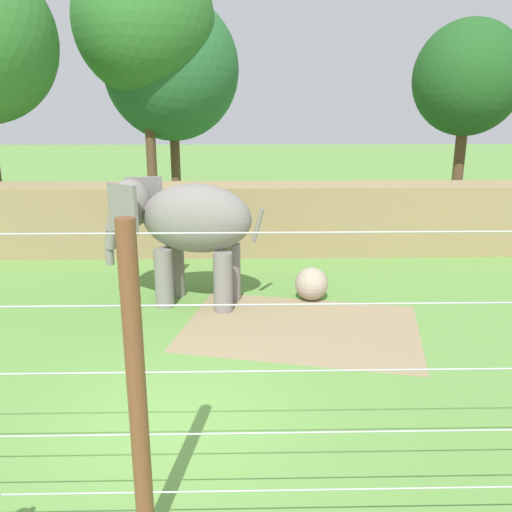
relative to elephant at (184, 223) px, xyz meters
name	(u,v)px	position (x,y,z in m)	size (l,w,h in m)	color
ground_plane	(174,424)	(0.35, -5.60, -2.12)	(120.00, 120.00, 0.00)	#609342
dirt_patch	(301,327)	(2.83, -1.75, -2.11)	(5.37, 3.73, 0.01)	#937F5B
embankment_wall	(211,219)	(0.35, 4.88, -0.93)	(36.00, 1.80, 2.36)	#997F56
elephant	(184,223)	(0.00, 0.00, 0.00)	(4.24, 2.24, 3.19)	gray
enrichment_ball	(311,284)	(3.29, 0.09, -1.68)	(0.88, 0.88, 0.88)	tan
cable_fence	(138,394)	(0.35, -8.03, -0.12)	(12.36, 0.21, 3.96)	brown
tree_far_left	(144,22)	(-2.59, 10.84, 6.14)	(5.87, 5.87, 11.36)	brown
tree_left_of_centre	(468,79)	(10.35, 8.69, 3.82)	(4.25, 4.25, 8.21)	brown
tree_behind_wall	(172,69)	(-1.69, 12.09, 4.37)	(6.02, 6.02, 9.66)	brown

